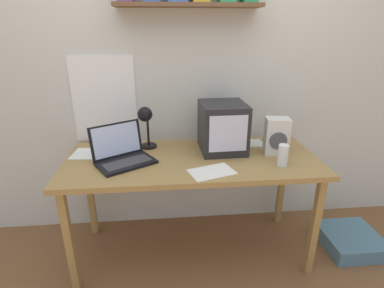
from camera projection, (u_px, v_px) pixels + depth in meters
ground_plane at (192, 249)px, 2.27m from camera, size 12.00×12.00×0.00m
back_wall at (186, 65)px, 2.20m from camera, size 5.60×0.24×2.60m
corner_desk at (192, 167)px, 2.02m from camera, size 1.67×0.70×0.76m
crt_monitor at (223, 127)px, 2.07m from camera, size 0.31×0.34×0.34m
laptop at (122, 153)px, 1.92m from camera, size 0.43×0.40×0.24m
desk_lamp at (146, 120)px, 2.05m from camera, size 0.12×0.17×0.31m
juice_glass at (283, 156)px, 1.86m from camera, size 0.06×0.06×0.14m
space_heater at (277, 136)px, 2.03m from camera, size 0.17×0.14×0.25m
loose_paper_near_laptop at (212, 172)px, 1.80m from camera, size 0.30×0.24×0.00m
open_notebook at (92, 154)px, 2.06m from camera, size 0.28×0.22×0.00m
printed_handout at (250, 143)px, 2.24m from camera, size 0.19×0.15×0.00m
floor_cushion at (350, 240)px, 2.28m from camera, size 0.41×0.41×0.11m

